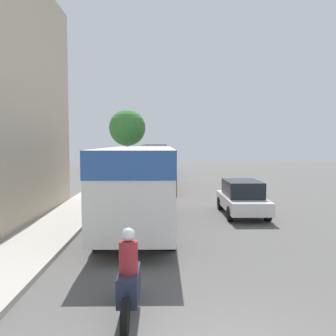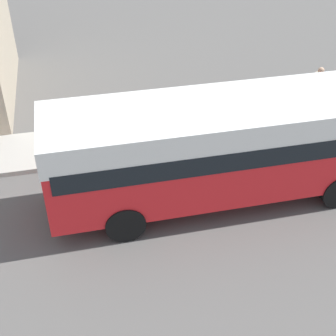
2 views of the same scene
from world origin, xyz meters
The scene contains 2 objects.
bus_following centered at (-1.78, 21.74, 1.85)m, with size 2.52×9.27×2.83m.
pedestrian_near_curb centered at (-5.45, 26.39, 0.99)m, with size 0.37×0.37×1.65m.
Camera 2 is at (7.82, 17.99, 8.16)m, focal length 50.00 mm.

